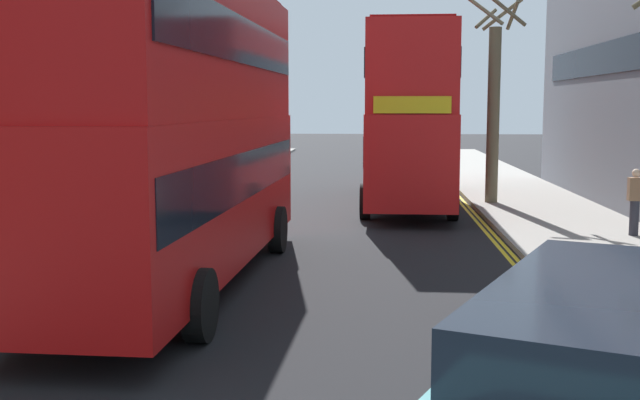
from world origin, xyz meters
The scene contains 8 objects.
sidewalk_right centered at (6.50, 16.00, 0.07)m, with size 4.00×80.00×0.14m, color gray.
sidewalk_left centered at (-6.50, 16.00, 0.07)m, with size 4.00×80.00×0.14m, color gray.
kerb_line_outer centered at (4.40, 14.00, 0.00)m, with size 0.10×56.00×0.01m, color yellow.
kerb_line_inner centered at (4.24, 14.00, 0.00)m, with size 0.10×56.00×0.01m, color yellow.
double_decker_bus_away centered at (-2.18, 12.69, 3.03)m, with size 3.08×10.88×5.64m.
double_decker_bus_oncoming centered at (2.38, 24.64, 3.03)m, with size 2.92×10.84×5.64m.
pedestrian_far centered at (7.63, 18.10, 0.99)m, with size 0.34×0.22×1.62m.
street_tree_near centered at (5.15, 24.52, 3.28)m, with size 1.92×1.95×6.61m.
Camera 1 is at (1.37, -1.15, 3.27)m, focal length 43.94 mm.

